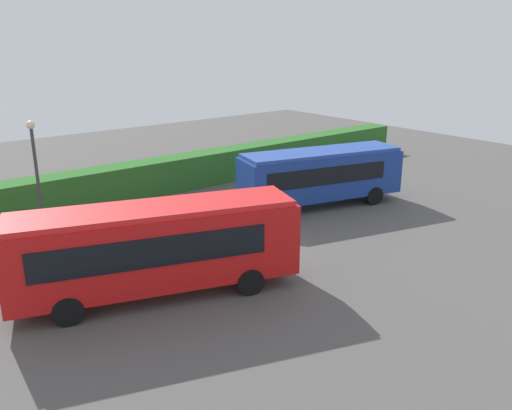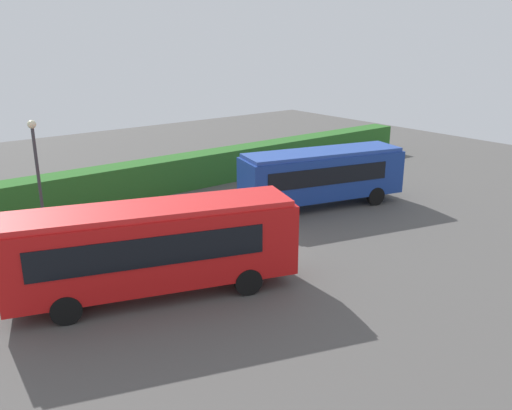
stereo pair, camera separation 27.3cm
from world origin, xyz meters
TOP-DOWN VIEW (x-y plane):
  - ground_plane at (0.00, 0.00)m, footprint 64.00×64.00m
  - bus_red at (-4.22, -1.35)m, footprint 10.13×5.37m
  - bus_blue at (7.75, 2.48)m, footprint 9.17×4.54m
  - person_left at (-4.21, 2.37)m, footprint 0.44×0.28m
  - person_center at (8.48, 5.87)m, footprint 0.34×0.44m
  - hedge_row at (0.00, 10.07)m, footprint 44.00×1.61m
  - traffic_cone at (13.65, 5.03)m, footprint 0.36×0.36m
  - lamppost at (-5.66, 6.42)m, footprint 0.36×0.36m

SIDE VIEW (x-z plane):
  - ground_plane at x=0.00m, z-range 0.00..0.00m
  - traffic_cone at x=13.65m, z-range 0.00..0.60m
  - hedge_row at x=0.00m, z-range 0.00..1.96m
  - person_center at x=8.48m, z-range 0.06..1.93m
  - person_left at x=-4.21m, z-range 0.06..1.96m
  - bus_blue at x=7.75m, z-range 0.24..3.27m
  - bus_red at x=-4.22m, z-range 0.24..3.56m
  - lamppost at x=-5.66m, z-range 0.69..6.12m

